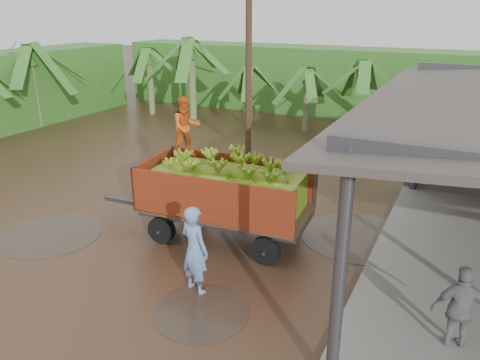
% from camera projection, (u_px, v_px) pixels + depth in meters
% --- Properties ---
extents(ground, '(100.00, 100.00, 0.00)m').
position_uv_depth(ground, '(180.00, 227.00, 12.80)').
color(ground, black).
rests_on(ground, ground).
extents(hedge_north, '(22.00, 3.00, 3.60)m').
position_uv_depth(hedge_north, '(306.00, 79.00, 26.41)').
color(hedge_north, '#2D661E').
rests_on(hedge_north, ground).
extents(banana_trailer, '(5.96, 2.37, 3.54)m').
position_uv_depth(banana_trailer, '(225.00, 191.00, 11.84)').
color(banana_trailer, '#9B3016').
rests_on(banana_trailer, ground).
extents(man_blue, '(0.81, 0.65, 1.94)m').
position_uv_depth(man_blue, '(195.00, 250.00, 9.65)').
color(man_blue, '#6683BB').
rests_on(man_blue, ground).
extents(man_grey, '(1.04, 0.67, 1.64)m').
position_uv_depth(man_grey, '(460.00, 309.00, 7.99)').
color(man_grey, gray).
rests_on(man_grey, ground).
extents(utility_pole, '(1.20, 0.24, 7.72)m').
position_uv_depth(utility_pole, '(249.00, 57.00, 17.49)').
color(utility_pole, '#47301E').
rests_on(utility_pole, ground).
extents(banana_plants, '(24.37, 20.06, 4.32)m').
position_uv_depth(banana_plants, '(149.00, 99.00, 20.59)').
color(banana_plants, '#2D661E').
rests_on(banana_plants, ground).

